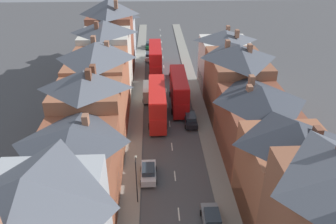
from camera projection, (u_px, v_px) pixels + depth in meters
pavement_left at (137, 100)px, 55.95m from camera, size 2.20×104.00×0.14m
pavement_right at (197, 99)px, 56.38m from camera, size 2.20×104.00×0.14m
centre_line_dashes at (168, 105)px, 54.44m from camera, size 0.14×97.80×0.01m
terrace_row_left at (94, 100)px, 42.86m from camera, size 8.00×76.27×14.77m
terrace_row_right at (269, 139)px, 35.59m from camera, size 8.00×58.40×13.77m
double_decker_bus_lead at (155, 58)px, 66.64m from camera, size 2.74×10.80×5.30m
double_decker_bus_mid_street at (157, 103)px, 49.14m from camera, size 2.74×10.80×5.30m
double_decker_bus_far_approaching at (179, 90)px, 53.04m from camera, size 2.74×10.80×5.30m
car_near_blue at (149, 45)px, 80.85m from camera, size 1.90×3.86×1.58m
car_near_silver at (212, 219)px, 31.85m from camera, size 1.90×3.89×1.58m
car_parked_left_a at (190, 119)px, 48.81m from camera, size 1.90×4.59×1.64m
car_parked_right_a at (155, 44)px, 81.47m from camera, size 1.90×4.07×1.69m
car_mid_black at (149, 172)px, 37.96m from camera, size 1.90×4.04×1.70m
car_parked_left_b at (174, 75)px, 63.73m from camera, size 1.90×4.55×1.70m
car_mid_white at (149, 56)px, 73.39m from camera, size 1.90×4.06×1.67m
delivery_van at (149, 91)px, 56.05m from camera, size 2.20×5.20×2.41m
street_lamp at (136, 178)px, 33.40m from camera, size 0.20×1.12×5.50m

